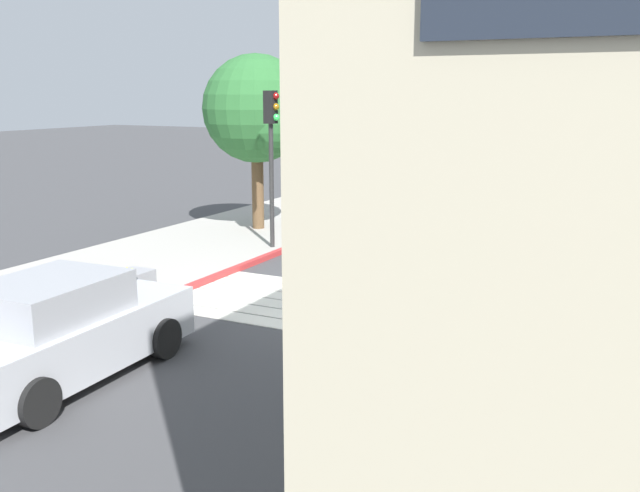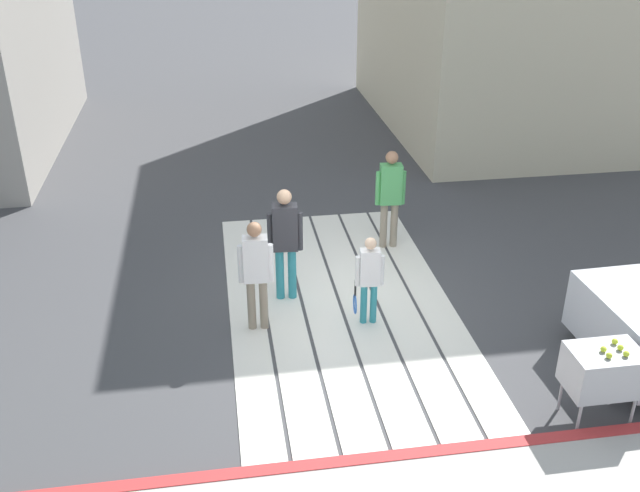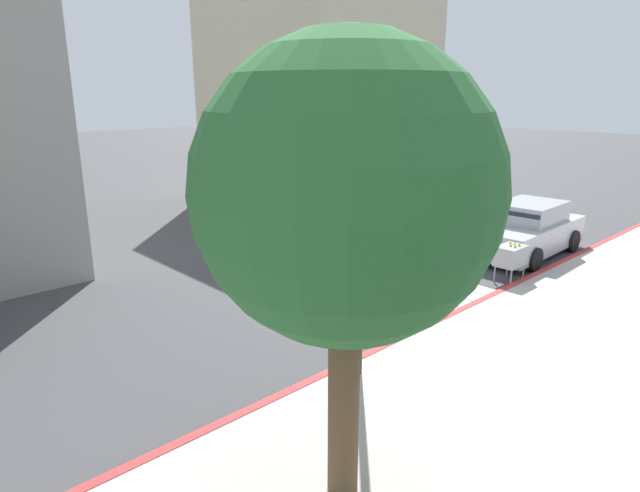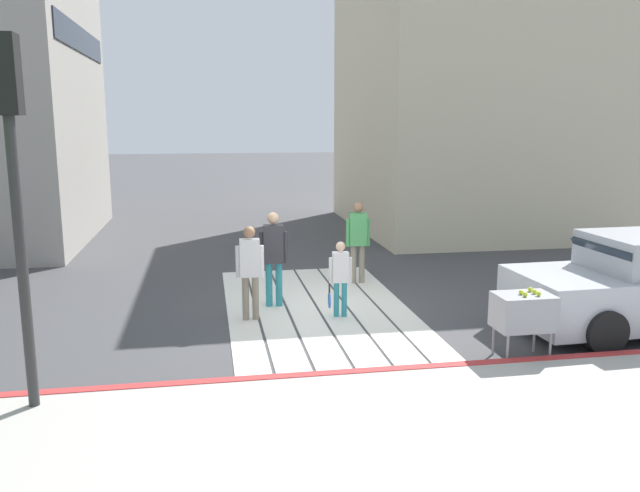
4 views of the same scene
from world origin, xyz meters
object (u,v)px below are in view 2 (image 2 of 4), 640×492
(pedestrian_adult_trailing, at_px, (256,268))
(pedestrian_adult_side, at_px, (285,237))
(pedestrian_adult_lead, at_px, (390,193))
(pedestrian_child_with_racket, at_px, (369,276))
(tennis_ball_cart, at_px, (603,370))

(pedestrian_adult_trailing, bearing_deg, pedestrian_adult_side, -32.55)
(pedestrian_adult_trailing, bearing_deg, pedestrian_adult_lead, -47.58)
(pedestrian_adult_trailing, distance_m, pedestrian_child_with_racket, 1.55)
(pedestrian_adult_lead, relative_size, pedestrian_adult_side, 0.98)
(pedestrian_adult_side, relative_size, pedestrian_child_with_racket, 1.31)
(tennis_ball_cart, height_order, pedestrian_child_with_racket, pedestrian_child_with_racket)
(tennis_ball_cart, bearing_deg, pedestrian_child_with_racket, 41.70)
(tennis_ball_cart, distance_m, pedestrian_child_with_racket, 3.23)
(pedestrian_adult_lead, height_order, pedestrian_child_with_racket, pedestrian_adult_lead)
(pedestrian_adult_lead, xyz_separation_m, pedestrian_adult_trailing, (-2.18, 2.38, -0.05))
(tennis_ball_cart, relative_size, pedestrian_adult_side, 0.58)
(pedestrian_adult_lead, distance_m, pedestrian_child_with_racket, 2.44)
(tennis_ball_cart, height_order, pedestrian_adult_trailing, pedestrian_adult_trailing)
(pedestrian_adult_trailing, relative_size, pedestrian_child_with_racket, 1.22)
(pedestrian_adult_trailing, distance_m, pedestrian_adult_side, 0.89)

